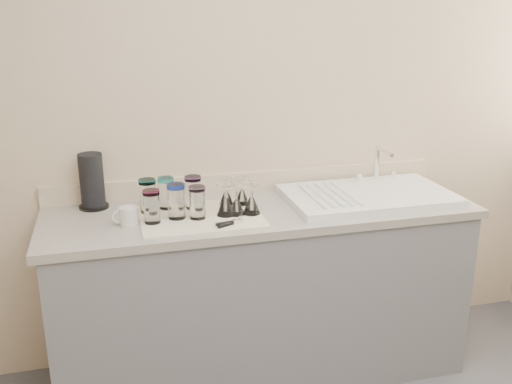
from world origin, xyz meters
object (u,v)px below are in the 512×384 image
object	(u,v)px
sink_unit	(368,195)
white_mug	(128,216)
tumbler_teal	(148,195)
tumbler_lavender	(197,202)
tumbler_blue	(176,201)
tumbler_cyan	(166,193)
goblet_back_left	(226,196)
goblet_front_right	(251,203)
goblet_back_right	(242,195)
paper_towel_roll	(92,182)
tumbler_magenta	(152,206)
goblet_front_left	(226,204)
goblet_extra	(237,205)
tumbler_purple	(193,192)
can_opener	(230,223)

from	to	relation	value
sink_unit	white_mug	xyz separation A→B (m)	(-1.18, -0.07, 0.02)
tumbler_teal	tumbler_lavender	bearing A→B (deg)	-34.68
tumbler_blue	white_mug	size ratio (longest dim) A/B	1.39
sink_unit	tumbler_cyan	world-z (taller)	sink_unit
goblet_back_left	goblet_front_right	size ratio (longest dim) A/B	0.86
sink_unit	goblet_back_right	xyz separation A→B (m)	(-0.64, 0.06, 0.03)
tumbler_cyan	goblet_front_right	size ratio (longest dim) A/B	1.02
paper_towel_roll	tumbler_teal	bearing A→B (deg)	-31.08
goblet_front_right	tumbler_magenta	bearing A→B (deg)	-180.00
goblet_back_left	goblet_back_right	bearing A→B (deg)	-12.59
sink_unit	goblet_back_right	world-z (taller)	sink_unit
tumbler_blue	sink_unit	bearing A→B (deg)	3.30
tumbler_teal	white_mug	xyz separation A→B (m)	(-0.10, -0.13, -0.05)
goblet_front_left	goblet_extra	bearing A→B (deg)	-10.08
tumbler_purple	paper_towel_roll	world-z (taller)	paper_towel_roll
can_opener	white_mug	bearing A→B (deg)	163.11
sink_unit	tumbler_teal	distance (m)	1.09
goblet_front_left	tumbler_teal	bearing A→B (deg)	158.21
tumbler_cyan	tumbler_teal	bearing A→B (deg)	-161.36
tumbler_teal	tumbler_cyan	size ratio (longest dim) A/B	1.04
white_mug	goblet_front_left	bearing A→B (deg)	-0.61
tumbler_purple	can_opener	size ratio (longest dim) A/B	1.21
tumbler_magenta	goblet_back_right	xyz separation A→B (m)	(0.44, 0.14, -0.03)
tumbler_cyan	tumbler_magenta	bearing A→B (deg)	-115.17
tumbler_teal	goblet_extra	distance (m)	0.41
tumbler_purple	can_opener	world-z (taller)	tumbler_purple
goblet_back_left	paper_towel_roll	world-z (taller)	paper_towel_roll
tumbler_purple	tumbler_teal	bearing A→B (deg)	179.87
tumbler_cyan	white_mug	size ratio (longest dim) A/B	1.31
goblet_front_right	white_mug	bearing A→B (deg)	178.32
tumbler_purple	tumbler_lavender	world-z (taller)	tumbler_purple
sink_unit	goblet_back_right	bearing A→B (deg)	175.01
white_mug	paper_towel_roll	world-z (taller)	paper_towel_roll
can_opener	paper_towel_roll	xyz separation A→B (m)	(-0.58, 0.41, 0.11)
goblet_back_left	white_mug	xyz separation A→B (m)	(-0.47, -0.14, -0.01)
tumbler_cyan	can_opener	bearing A→B (deg)	-50.23
sink_unit	goblet_back_right	distance (m)	0.64
goblet_back_left	can_opener	xyz separation A→B (m)	(-0.04, -0.27, -0.03)
tumbler_teal	goblet_front_right	xyz separation A→B (m)	(0.46, -0.15, -0.03)
tumbler_blue	goblet_front_right	bearing A→B (deg)	-4.88
goblet_back_right	goblet_front_left	xyz separation A→B (m)	(-0.11, -0.13, 0.01)
tumbler_purple	goblet_front_left	bearing A→B (deg)	-46.57
goblet_extra	white_mug	distance (m)	0.49
tumbler_lavender	goblet_front_right	bearing A→B (deg)	-0.82
tumbler_magenta	white_mug	size ratio (longest dim) A/B	1.30
goblet_back_right	goblet_back_left	bearing A→B (deg)	167.41
goblet_back_right	paper_towel_roll	xyz separation A→B (m)	(-0.69, 0.16, 0.08)
tumbler_teal	goblet_front_right	distance (m)	0.48
tumbler_lavender	white_mug	xyz separation A→B (m)	(-0.31, 0.01, -0.04)
tumbler_blue	white_mug	xyz separation A→B (m)	(-0.22, -0.01, -0.05)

